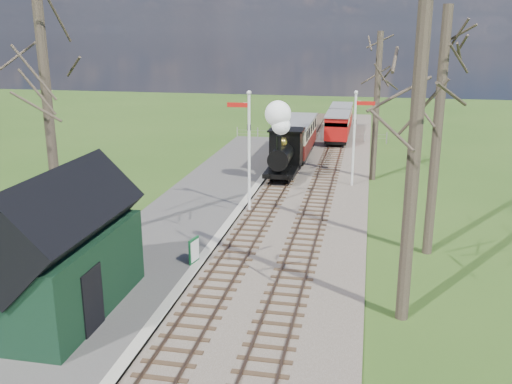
# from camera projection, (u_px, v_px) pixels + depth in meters

# --- Properties ---
(distant_hills) EXTENTS (114.40, 48.00, 22.02)m
(distant_hills) POSITION_uv_depth(u_px,v_px,m) (337.00, 219.00, 79.08)
(distant_hills) COLOR #385B23
(distant_hills) RESTS_ON ground
(ballast_bed) EXTENTS (8.00, 60.00, 0.10)m
(ballast_bed) POSITION_uv_depth(u_px,v_px,m) (302.00, 183.00, 34.68)
(ballast_bed) COLOR brown
(ballast_bed) RESTS_ON ground
(track_near) EXTENTS (1.60, 60.00, 0.15)m
(track_near) POSITION_uv_depth(u_px,v_px,m) (281.00, 182.00, 34.91)
(track_near) COLOR brown
(track_near) RESTS_ON ground
(track_far) EXTENTS (1.60, 60.00, 0.15)m
(track_far) POSITION_uv_depth(u_px,v_px,m) (323.00, 184.00, 34.42)
(track_far) COLOR brown
(track_far) RESTS_ON ground
(platform) EXTENTS (5.00, 44.00, 0.20)m
(platform) POSITION_uv_depth(u_px,v_px,m) (185.00, 219.00, 28.02)
(platform) COLOR #474442
(platform) RESTS_ON ground
(coping_strip) EXTENTS (0.40, 44.00, 0.21)m
(coping_strip) POSITION_uv_depth(u_px,v_px,m) (231.00, 222.00, 27.59)
(coping_strip) COLOR #B2AD9E
(coping_strip) RESTS_ON ground
(station_shed) EXTENTS (3.25, 6.30, 4.78)m
(station_shed) POSITION_uv_depth(u_px,v_px,m) (61.00, 251.00, 18.15)
(station_shed) COLOR black
(station_shed) RESTS_ON platform
(semaphore_near) EXTENTS (1.22, 0.24, 6.22)m
(semaphore_near) POSITION_uv_depth(u_px,v_px,m) (248.00, 143.00, 28.43)
(semaphore_near) COLOR silver
(semaphore_near) RESTS_ON ground
(semaphore_far) EXTENTS (1.22, 0.24, 5.72)m
(semaphore_far) POSITION_uv_depth(u_px,v_px,m) (356.00, 131.00, 33.19)
(semaphore_far) COLOR silver
(semaphore_far) RESTS_ON ground
(bare_trees) EXTENTS (15.51, 22.39, 12.00)m
(bare_trees) POSITION_uv_depth(u_px,v_px,m) (269.00, 133.00, 22.03)
(bare_trees) COLOR #382D23
(bare_trees) RESTS_ON ground
(fence_line) EXTENTS (12.60, 0.08, 1.00)m
(fence_line) POSITION_uv_depth(u_px,v_px,m) (310.00, 135.00, 47.93)
(fence_line) COLOR slate
(fence_line) RESTS_ON ground
(locomotive) EXTENTS (1.97, 4.60, 4.93)m
(locomotive) POSITION_uv_depth(u_px,v_px,m) (283.00, 144.00, 35.10)
(locomotive) COLOR black
(locomotive) RESTS_ON ground
(coach) EXTENTS (2.30, 7.88, 2.42)m
(coach) POSITION_uv_depth(u_px,v_px,m) (296.00, 137.00, 40.99)
(coach) COLOR black
(coach) RESTS_ON ground
(red_carriage_a) EXTENTS (1.91, 4.72, 2.01)m
(red_carriage_a) POSITION_uv_depth(u_px,v_px,m) (337.00, 127.00, 46.53)
(red_carriage_a) COLOR black
(red_carriage_a) RESTS_ON ground
(red_carriage_b) EXTENTS (1.91, 4.72, 2.01)m
(red_carriage_b) POSITION_uv_depth(u_px,v_px,m) (341.00, 117.00, 51.71)
(red_carriage_b) COLOR black
(red_carriage_b) RESTS_ON ground
(sign_board) EXTENTS (0.24, 0.69, 1.02)m
(sign_board) POSITION_uv_depth(u_px,v_px,m) (194.00, 250.00, 22.39)
(sign_board) COLOR #0F4822
(sign_board) RESTS_ON platform
(bench) EXTENTS (0.75, 1.29, 0.71)m
(bench) POSITION_uv_depth(u_px,v_px,m) (77.00, 317.00, 17.57)
(bench) COLOR #442A18
(bench) RESTS_ON platform
(person) EXTENTS (0.38, 0.55, 1.48)m
(person) POSITION_uv_depth(u_px,v_px,m) (87.00, 308.00, 17.28)
(person) COLOR #1A1F30
(person) RESTS_ON platform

